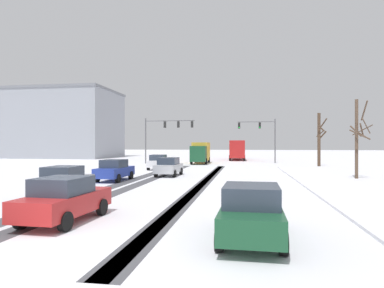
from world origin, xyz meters
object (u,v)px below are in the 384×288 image
Objects in this scene: car_silver_second at (169,167)px; bare_tree_sidewalk_mid at (358,136)px; car_blue_third at (115,170)px; bus_oncoming at (237,148)px; traffic_signal_far_left at (165,130)px; car_red_fifth at (64,199)px; box_truck_delivery at (200,152)px; bare_tree_sidewalk_far at (319,138)px; office_building_far_left_block at (64,124)px; car_grey_fourth at (64,181)px; car_dark_green_sixth at (251,212)px; car_white_lead at (158,162)px; traffic_signal_far_right at (262,132)px.

bare_tree_sidewalk_mid is (15.64, 0.15, 2.62)m from car_silver_second.
bus_oncoming is at bearing 76.77° from car_blue_third.
car_blue_third is (1.40, -22.23, -4.01)m from traffic_signal_far_left.
car_red_fifth is 36.53m from box_truck_delivery.
car_red_fifth is 36.59m from bare_tree_sidewalk_far.
office_building_far_left_block is at bearing 142.21° from bare_tree_sidewalk_mid.
car_grey_fourth is 0.56× the size of box_truck_delivery.
car_dark_green_sixth is 21.08m from bare_tree_sidewalk_mid.
car_blue_third is 36.74m from bus_oncoming.
office_building_far_left_block is at bearing 145.00° from traffic_signal_far_left.
car_red_fifth is at bearing -131.21° from bare_tree_sidewalk_mid.
traffic_signal_far_left is at bearing -125.95° from bus_oncoming.
traffic_signal_far_right is at bearing 51.21° from car_white_lead.
car_white_lead is 0.62× the size of bare_tree_sidewalk_far.
bare_tree_sidewalk_mid reaches higher than car_grey_fourth.
box_truck_delivery reaches higher than car_white_lead.
office_building_far_left_block is at bearing 124.14° from car_blue_third.
car_silver_second is 5.48m from car_blue_third.
bus_oncoming reaches higher than car_dark_green_sixth.
car_dark_green_sixth is at bearing -55.67° from office_building_far_left_block.
traffic_signal_far_left reaches higher than car_white_lead.
car_red_fifth is 62.11m from office_building_far_left_block.
traffic_signal_far_left is at bearing 93.17° from car_grey_fourth.
traffic_signal_far_left reaches higher than car_grey_fourth.
bare_tree_sidewalk_far is (20.49, -2.38, -1.31)m from traffic_signal_far_left.
bus_oncoming is at bearing 112.44° from traffic_signal_far_right.
bare_tree_sidewalk_far reaches higher than car_white_lead.
car_dark_green_sixth is (6.79, -18.81, 0.00)m from car_silver_second.
car_dark_green_sixth is 35.52m from bare_tree_sidewalk_far.
car_blue_third is 7.69m from car_grey_fourth.
bare_tree_sidewalk_mid is (15.34, -18.85, 1.80)m from box_truck_delivery.
car_white_lead is at bearing 159.35° from bare_tree_sidewalk_mid.
car_silver_second is (2.80, -7.10, 0.00)m from car_white_lead.
traffic_signal_far_right is at bearing 64.95° from car_blue_third.
box_truck_delivery is (0.30, 19.00, 0.82)m from car_silver_second.
traffic_signal_far_left is at bearing 93.60° from car_blue_third.
car_white_lead is at bearing 96.88° from car_red_fifth.
office_building_far_left_block is (-39.75, 14.17, 2.31)m from traffic_signal_far_right.
car_white_lead is 27.63m from car_dark_green_sixth.
traffic_signal_far_right is 1.01× the size of bare_tree_sidewalk_mid.
car_white_lead is 24.80m from car_red_fifth.
traffic_signal_far_right is 1.57× the size of car_silver_second.
car_white_lead is at bearing 89.53° from car_grey_fourth.
traffic_signal_far_left is 1.75× the size of car_silver_second.
office_building_far_left_block is (-30.97, 17.05, 5.30)m from box_truck_delivery.
traffic_signal_far_right is at bearing 18.19° from box_truck_delivery.
car_red_fifth is (0.17, -17.52, 0.00)m from car_silver_second.
bare_tree_sidewalk_far is (0.23, 15.27, 0.08)m from bare_tree_sidewalk_mid.
car_blue_third is at bearing 91.94° from car_grey_fourth.
box_truck_delivery is (-4.88, -12.32, -0.36)m from bus_oncoming.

